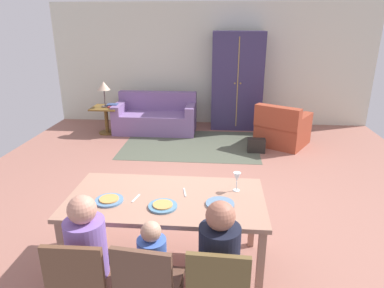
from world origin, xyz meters
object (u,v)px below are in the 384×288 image
(dining_table, at_px, (166,204))
(plate_near_child, at_px, (163,206))
(wine_glass, at_px, (237,178))
(armchair, at_px, (282,129))
(plate_near_man, at_px, (109,200))
(plate_near_woman, at_px, (220,204))
(dining_chair_child, at_px, (148,286))
(person_man, at_px, (91,263))
(book_lower, at_px, (114,107))
(person_woman, at_px, (219,270))
(couch, at_px, (156,117))
(armoire, at_px, (237,81))
(table_lamp, at_px, (104,87))
(person_child, at_px, (154,276))
(side_table, at_px, (106,116))
(handbag, at_px, (256,145))
(book_upper, at_px, (112,105))
(dining_chair_man, at_px, (82,282))

(dining_table, xyz_separation_m, plate_near_child, (0.00, -0.18, 0.08))
(wine_glass, bearing_deg, armchair, 73.56)
(dining_table, bearing_deg, plate_near_child, -90.00)
(plate_near_man, relative_size, plate_near_woman, 1.00)
(dining_chair_child, xyz_separation_m, armchair, (1.68, 4.50, -0.17))
(person_man, xyz_separation_m, book_lower, (-1.27, 4.74, 0.08))
(person_woman, relative_size, couch, 0.64)
(person_woman, distance_m, armoire, 5.49)
(book_lower, bearing_deg, table_lamp, 171.28)
(dining_table, bearing_deg, person_child, -89.71)
(plate_near_woman, bearing_deg, side_table, 120.02)
(couch, bearing_deg, dining_chair_child, -80.01)
(plate_near_woman, xyz_separation_m, dining_chair_child, (-0.50, -0.72, -0.28))
(armchair, distance_m, side_table, 3.65)
(person_child, height_order, side_table, person_child)
(dining_table, bearing_deg, handbag, 70.32)
(plate_near_man, xyz_separation_m, couch, (-0.43, 4.50, -0.47))
(person_woman, distance_m, armchair, 4.48)
(couch, xyz_separation_m, side_table, (-1.02, -0.26, 0.07))
(plate_near_man, relative_size, book_lower, 1.14)
(dining_chair_child, bearing_deg, couch, 99.99)
(table_lamp, distance_m, book_upper, 0.41)
(side_table, distance_m, handbag, 3.24)
(plate_near_woman, bearing_deg, armoire, 86.09)
(armoire, relative_size, book_lower, 9.55)
(armoire, bearing_deg, book_lower, -164.49)
(dining_table, bearing_deg, person_man, -127.45)
(armoire, bearing_deg, plate_near_man, -104.96)
(dining_table, relative_size, plate_near_man, 7.15)
(plate_near_woman, distance_m, dining_chair_man, 1.25)
(plate_near_man, xyz_separation_m, plate_near_child, (0.49, -0.06, 0.00))
(wine_glass, height_order, book_lower, wine_glass)
(person_child, height_order, book_lower, person_child)
(book_upper, relative_size, handbag, 0.69)
(dining_table, relative_size, book_lower, 8.12)
(person_man, xyz_separation_m, table_lamp, (-1.46, 4.77, 0.50))
(plate_near_child, height_order, table_lamp, table_lamp)
(couch, height_order, side_table, couch)
(person_man, bearing_deg, book_upper, 105.29)
(plate_near_woman, bearing_deg, book_lower, 118.22)
(dining_chair_child, bearing_deg, plate_near_woman, 55.10)
(side_table, distance_m, book_lower, 0.29)
(plate_near_child, distance_m, side_table, 4.74)
(plate_near_child, distance_m, armoire, 5.07)
(side_table, relative_size, book_upper, 2.64)
(dining_chair_man, bearing_deg, book_lower, 104.49)
(person_woman, bearing_deg, table_lamp, 117.13)
(dining_chair_man, xyz_separation_m, book_upper, (-1.32, 4.99, 0.13))
(dining_chair_man, xyz_separation_m, couch, (-0.43, 5.20, -0.19))
(armchair, height_order, book_lower, armchair)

